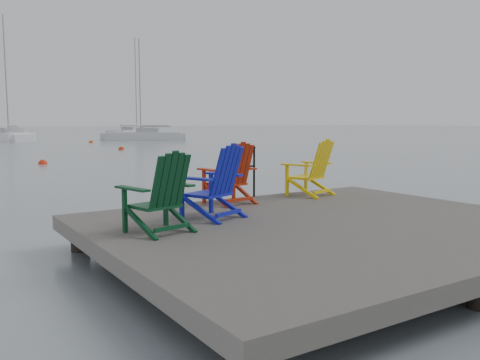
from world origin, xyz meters
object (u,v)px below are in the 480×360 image
handrail (244,167)px  buoy_d (91,143)px  sailboat_mid (135,133)px  chair_green (161,193)px  buoy_a (43,164)px  sailboat_far (145,137)px  chair_red (231,174)px  buoy_c (121,150)px  sailboat_near (10,137)px  chair_yellow (312,168)px  chair_blue (215,182)px

handrail → buoy_d: 38.51m
sailboat_mid → buoy_d: (-10.77, -17.25, -0.35)m
chair_green → buoy_a: size_ratio=2.48×
sailboat_far → buoy_d: 6.86m
chair_red → handrail: bearing=34.0°
buoy_c → buoy_a: bearing=-126.6°
sailboat_near → buoy_a: 30.91m
sailboat_near → buoy_c: (3.54, -21.46, -0.35)m
sailboat_near → sailboat_mid: bearing=22.6°
handrail → buoy_c: (6.75, 25.05, -1.04)m
handrail → chair_green: bearing=-142.4°
sailboat_near → buoy_d: bearing=-64.3°
chair_red → sailboat_far: (15.26, 40.87, -0.64)m
chair_yellow → chair_blue: bearing=-176.8°
chair_yellow → sailboat_far: 43.06m
chair_yellow → sailboat_near: sailboat_near is taller
chair_green → chair_blue: size_ratio=0.96×
chair_yellow → sailboat_mid: 58.17m
sailboat_near → chair_red: bearing=-99.3°
chair_red → sailboat_near: (3.77, 46.98, -0.64)m
buoy_c → sailboat_mid: bearing=67.2°
chair_yellow → sailboat_near: (2.05, 46.99, -0.65)m
buoy_d → chair_blue: bearing=-104.2°
chair_blue → sailboat_mid: bearing=48.2°
chair_yellow → buoy_a: (-1.29, 16.26, -1.00)m
chair_green → buoy_d: size_ratio=2.44×
chair_green → sailboat_near: sailboat_near is taller
handrail → sailboat_mid: bearing=70.7°
handrail → chair_red: bearing=-139.4°
handrail → sailboat_far: sailboat_far is taller
chair_blue → buoy_c: 27.73m
sailboat_mid → buoy_c: (-12.49, -29.75, -0.35)m
chair_red → buoy_d: bearing=70.0°
sailboat_near → buoy_c: size_ratio=31.01×
buoy_c → chair_yellow: bearing=-102.4°
sailboat_mid → buoy_d: 20.34m
chair_green → sailboat_mid: (21.64, 56.65, -0.63)m
sailboat_mid → sailboat_near: bearing=-100.2°
chair_red → chair_yellow: bearing=-6.7°
chair_green → chair_red: (1.85, 1.37, 0.01)m
chair_blue → buoy_d: (9.88, 38.98, -1.01)m
chair_green → chair_yellow: size_ratio=0.97×
chair_red → sailboat_near: bearing=78.7°
chair_blue → buoy_d: size_ratio=2.55×
chair_green → sailboat_far: (17.11, 42.24, -0.63)m
sailboat_near → sailboat_mid: size_ratio=0.97×
handrail → chair_red: size_ratio=0.91×
sailboat_near → sailboat_mid: (16.03, 8.29, -0.00)m
chair_blue → chair_yellow: 2.74m
chair_red → buoy_d: chair_red is taller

